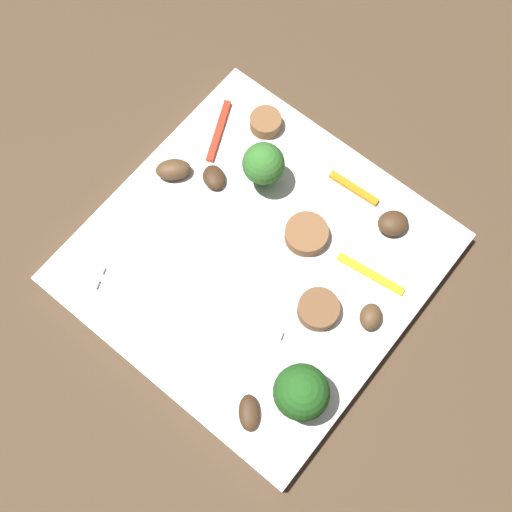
{
  "coord_description": "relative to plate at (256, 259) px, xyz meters",
  "views": [
    {
      "loc": [
        -0.11,
        0.13,
        0.5
      ],
      "look_at": [
        0.0,
        0.0,
        0.02
      ],
      "focal_mm": 46.48,
      "sensor_mm": 36.0,
      "label": 1
    }
  ],
  "objects": [
    {
      "name": "ground_plane",
      "position": [
        0.0,
        0.0,
        -0.01
      ],
      "size": [
        1.4,
        1.4,
        0.0
      ],
      "primitive_type": "plane",
      "color": "#4C3826"
    },
    {
      "name": "plate",
      "position": [
        0.0,
        0.0,
        0.0
      ],
      "size": [
        0.25,
        0.25,
        0.02
      ],
      "primitive_type": "cube",
      "color": "white",
      "rests_on": "ground_plane"
    },
    {
      "name": "fork",
      "position": [
        0.04,
        0.07,
        0.01
      ],
      "size": [
        0.17,
        0.08,
        0.0
      ],
      "rotation": [
        0.0,
        0.0,
        0.37
      ],
      "color": "silver",
      "rests_on": "plate"
    },
    {
      "name": "broccoli_floret_0",
      "position": [
        0.04,
        -0.05,
        0.04
      ],
      "size": [
        0.03,
        0.03,
        0.05
      ],
      "color": "#408630",
      "rests_on": "plate"
    },
    {
      "name": "broccoli_floret_1",
      "position": [
        -0.09,
        0.07,
        0.04
      ],
      "size": [
        0.04,
        0.04,
        0.05
      ],
      "color": "#296420",
      "rests_on": "plate"
    },
    {
      "name": "sausage_slice_0",
      "position": [
        -0.02,
        -0.04,
        0.01
      ],
      "size": [
        0.04,
        0.04,
        0.01
      ],
      "primitive_type": "cylinder",
      "rotation": [
        0.0,
        0.0,
        2.83
      ],
      "color": "brown",
      "rests_on": "plate"
    },
    {
      "name": "sausage_slice_1",
      "position": [
        -0.06,
        0.01,
        0.01
      ],
      "size": [
        0.04,
        0.04,
        0.01
      ],
      "primitive_type": "cylinder",
      "rotation": [
        0.0,
        0.0,
        3.01
      ],
      "color": "brown",
      "rests_on": "plate"
    },
    {
      "name": "sausage_slice_2",
      "position": [
        0.07,
        -0.09,
        0.01
      ],
      "size": [
        0.04,
        0.04,
        0.01
      ],
      "primitive_type": "cylinder",
      "rotation": [
        0.0,
        0.0,
        2.37
      ],
      "color": "brown",
      "rests_on": "plate"
    },
    {
      "name": "mushroom_0",
      "position": [
        -0.07,
        -0.09,
        0.01
      ],
      "size": [
        0.03,
        0.03,
        0.01
      ],
      "primitive_type": "ellipsoid",
      "rotation": [
        0.0,
        0.0,
        3.98
      ],
      "color": "#4C331E",
      "rests_on": "plate"
    },
    {
      "name": "mushroom_1",
      "position": [
        -0.1,
        -0.01,
        0.01
      ],
      "size": [
        0.02,
        0.03,
        0.01
      ],
      "primitive_type": "ellipsoid",
      "rotation": [
        0.0,
        0.0,
        1.98
      ],
      "color": "brown",
      "rests_on": "plate"
    },
    {
      "name": "mushroom_2",
      "position": [
        0.07,
        -0.03,
        0.01
      ],
      "size": [
        0.03,
        0.03,
        0.01
      ],
      "primitive_type": "ellipsoid",
      "rotation": [
        0.0,
        0.0,
        2.6
      ],
      "color": "#422B19",
      "rests_on": "plate"
    },
    {
      "name": "mushroom_3",
      "position": [
        0.1,
        -0.01,
        0.01
      ],
      "size": [
        0.03,
        0.03,
        0.01
      ],
      "primitive_type": "ellipsoid",
      "rotation": [
        0.0,
        0.0,
        0.78
      ],
      "color": "brown",
      "rests_on": "plate"
    },
    {
      "name": "mushroom_4",
      "position": [
        -0.07,
        0.1,
        0.01
      ],
      "size": [
        0.03,
        0.03,
        0.01
      ],
      "primitive_type": "ellipsoid",
      "rotation": [
        0.0,
        0.0,
        2.31
      ],
      "color": "#422B19",
      "rests_on": "plate"
    },
    {
      "name": "pepper_strip_0",
      "position": [
        -0.02,
        -0.09,
        0.01
      ],
      "size": [
        0.04,
        0.01,
        0.0
      ],
      "primitive_type": "cube",
      "rotation": [
        0.0,
        0.0,
        0.06
      ],
      "color": "orange",
      "rests_on": "plate"
    },
    {
      "name": "pepper_strip_1",
      "position": [
        0.09,
        -0.07,
        0.01
      ],
      "size": [
        0.03,
        0.05,
        0.0
      ],
      "primitive_type": "cube",
      "rotation": [
        0.0,
        0.0,
        2.0
      ],
      "color": "red",
      "rests_on": "plate"
    },
    {
      "name": "pepper_strip_2",
      "position": [
        -0.08,
        -0.04,
        0.01
      ],
      "size": [
        0.06,
        0.01,
        0.0
      ],
      "primitive_type": "cube",
      "rotation": [
        0.0,
        0.0,
        3.27
      ],
      "color": "yellow",
      "rests_on": "plate"
    }
  ]
}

